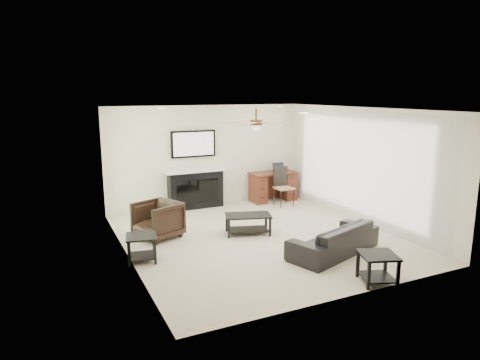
{
  "coord_description": "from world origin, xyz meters",
  "views": [
    {
      "loc": [
        -3.74,
        -7.11,
        2.81
      ],
      "look_at": [
        -0.31,
        0.16,
        1.15
      ],
      "focal_mm": 32.0,
      "sensor_mm": 36.0,
      "label": 1
    }
  ],
  "objects_px": {
    "coffee_table": "(248,224)",
    "fireplace_unit": "(196,170)",
    "sofa": "(334,239)",
    "desk": "(273,187)",
    "armchair": "(158,220)"
  },
  "relations": [
    {
      "from": "sofa",
      "to": "armchair",
      "type": "xyz_separation_m",
      "value": [
        -2.6,
        2.15,
        0.09
      ]
    },
    {
      "from": "coffee_table",
      "to": "fireplace_unit",
      "type": "height_order",
      "value": "fireplace_unit"
    },
    {
      "from": "armchair",
      "to": "coffee_table",
      "type": "bearing_deg",
      "value": 49.98
    },
    {
      "from": "fireplace_unit",
      "to": "desk",
      "type": "bearing_deg",
      "value": -4.56
    },
    {
      "from": "sofa",
      "to": "fireplace_unit",
      "type": "bearing_deg",
      "value": -91.39
    },
    {
      "from": "sofa",
      "to": "fireplace_unit",
      "type": "relative_size",
      "value": 0.97
    },
    {
      "from": "sofa",
      "to": "fireplace_unit",
      "type": "distance_m",
      "value": 4.13
    },
    {
      "from": "coffee_table",
      "to": "armchair",
      "type": "bearing_deg",
      "value": 179.65
    },
    {
      "from": "fireplace_unit",
      "to": "sofa",
      "type": "bearing_deg",
      "value": -73.08
    },
    {
      "from": "sofa",
      "to": "desk",
      "type": "relative_size",
      "value": 1.52
    },
    {
      "from": "coffee_table",
      "to": "desk",
      "type": "xyz_separation_m",
      "value": [
        1.79,
        2.14,
        0.18
      ]
    },
    {
      "from": "armchair",
      "to": "sofa",
      "type": "bearing_deg",
      "value": 28.32
    },
    {
      "from": "sofa",
      "to": "coffee_table",
      "type": "height_order",
      "value": "sofa"
    },
    {
      "from": "coffee_table",
      "to": "desk",
      "type": "bearing_deg",
      "value": 67.68
    },
    {
      "from": "coffee_table",
      "to": "fireplace_unit",
      "type": "xyz_separation_m",
      "value": [
        -0.29,
        2.3,
        0.75
      ]
    }
  ]
}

